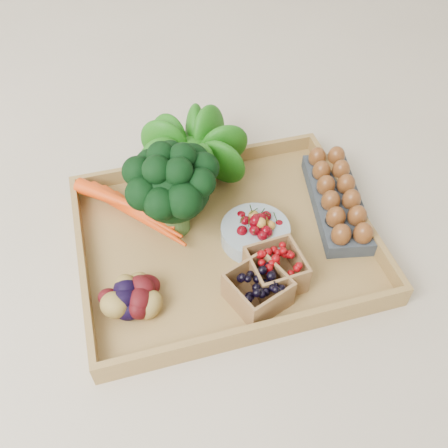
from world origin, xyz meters
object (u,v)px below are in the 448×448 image
object	(u,v)px
cherry_bowl	(255,234)
egg_carton	(336,202)
tray	(224,242)
broccoli	(174,203)

from	to	relation	value
cherry_bowl	egg_carton	xyz separation A→B (m)	(0.19, 0.04, -0.00)
cherry_bowl	tray	bearing A→B (deg)	164.16
tray	broccoli	bearing A→B (deg)	146.17
broccoli	cherry_bowl	size ratio (longest dim) A/B	1.36
tray	cherry_bowl	size ratio (longest dim) A/B	4.13
cherry_bowl	egg_carton	size ratio (longest dim) A/B	0.50
tray	egg_carton	size ratio (longest dim) A/B	2.07
tray	cherry_bowl	distance (m)	0.07
egg_carton	cherry_bowl	bearing A→B (deg)	-157.15
broccoli	cherry_bowl	distance (m)	0.17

